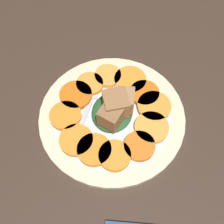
% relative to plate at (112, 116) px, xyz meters
% --- Properties ---
extents(table_slab, '(1.20, 1.20, 0.02)m').
position_rel_plate_xyz_m(table_slab, '(0.00, 0.00, -0.02)').
color(table_slab, '#38281E').
rests_on(table_slab, ground).
extents(plate, '(0.28, 0.28, 0.01)m').
position_rel_plate_xyz_m(plate, '(0.00, 0.00, 0.00)').
color(plate, beige).
rests_on(plate, table_slab).
extents(carrot_slice_0, '(0.06, 0.06, 0.01)m').
position_rel_plate_xyz_m(carrot_slice_0, '(-0.05, 0.06, 0.01)').
color(carrot_slice_0, '#D76215').
rests_on(carrot_slice_0, plate).
extents(carrot_slice_1, '(0.07, 0.07, 0.01)m').
position_rel_plate_xyz_m(carrot_slice_1, '(-0.08, 0.03, 0.01)').
color(carrot_slice_1, orange).
rests_on(carrot_slice_1, plate).
extents(carrot_slice_2, '(0.05, 0.05, 0.01)m').
position_rel_plate_xyz_m(carrot_slice_2, '(-0.09, -0.02, 0.01)').
color(carrot_slice_2, '#F99438').
rests_on(carrot_slice_2, plate).
extents(carrot_slice_3, '(0.05, 0.05, 0.01)m').
position_rel_plate_xyz_m(carrot_slice_3, '(-0.06, -0.05, 0.01)').
color(carrot_slice_3, orange).
rests_on(carrot_slice_3, plate).
extents(carrot_slice_4, '(0.06, 0.06, 0.01)m').
position_rel_plate_xyz_m(carrot_slice_4, '(-0.03, -0.07, 0.01)').
color(carrot_slice_4, '#D76115').
rests_on(carrot_slice_4, plate).
extents(carrot_slice_5, '(0.06, 0.06, 0.01)m').
position_rel_plate_xyz_m(carrot_slice_5, '(0.01, -0.09, 0.01)').
color(carrot_slice_5, orange).
rests_on(carrot_slice_5, plate).
extents(carrot_slice_6, '(0.06, 0.06, 0.01)m').
position_rel_plate_xyz_m(carrot_slice_6, '(0.06, -0.06, 0.01)').
color(carrot_slice_6, orange).
rests_on(carrot_slice_6, plate).
extents(carrot_slice_7, '(0.06, 0.06, 0.01)m').
position_rel_plate_xyz_m(carrot_slice_7, '(0.08, -0.03, 0.01)').
color(carrot_slice_7, orange).
rests_on(carrot_slice_7, plate).
extents(carrot_slice_8, '(0.06, 0.06, 0.01)m').
position_rel_plate_xyz_m(carrot_slice_8, '(0.08, 0.01, 0.01)').
color(carrot_slice_8, orange).
rests_on(carrot_slice_8, plate).
extents(carrot_slice_9, '(0.06, 0.06, 0.01)m').
position_rel_plate_xyz_m(carrot_slice_9, '(0.06, 0.05, 0.01)').
color(carrot_slice_9, orange).
rests_on(carrot_slice_9, plate).
extents(carrot_slice_10, '(0.06, 0.06, 0.01)m').
position_rel_plate_xyz_m(carrot_slice_10, '(0.02, 0.07, 0.01)').
color(carrot_slice_10, '#F99338').
rests_on(carrot_slice_10, plate).
extents(carrot_slice_11, '(0.07, 0.07, 0.01)m').
position_rel_plate_xyz_m(carrot_slice_11, '(-0.02, 0.08, 0.01)').
color(carrot_slice_11, orange).
rests_on(carrot_slice_11, plate).
extents(center_pile, '(0.09, 0.08, 0.06)m').
position_rel_plate_xyz_m(center_pile, '(0.00, 0.01, 0.03)').
color(center_pile, '#235128').
rests_on(center_pile, plate).
extents(fork, '(0.18, 0.05, 0.00)m').
position_rel_plate_xyz_m(fork, '(-0.01, -0.05, 0.01)').
color(fork, '#B2B2B7').
rests_on(fork, plate).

